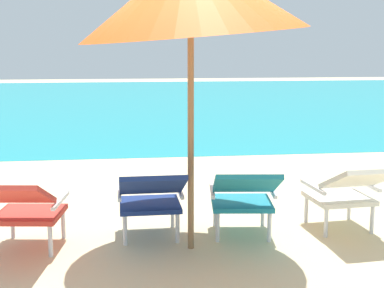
{
  "coord_description": "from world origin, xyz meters",
  "views": [
    {
      "loc": [
        -0.62,
        -4.64,
        1.63
      ],
      "look_at": [
        0.0,
        0.27,
        0.75
      ],
      "focal_mm": 50.89,
      "sensor_mm": 36.0,
      "label": 1
    }
  ],
  "objects_px": {
    "lounge_chair_far_left": "(22,206)",
    "lounge_chair_far_right": "(349,190)",
    "lounge_chair_near_left": "(151,196)",
    "lounge_chair_near_right": "(244,195)"
  },
  "relations": [
    {
      "from": "lounge_chair_near_left",
      "to": "lounge_chair_near_right",
      "type": "height_order",
      "value": "same"
    },
    {
      "from": "lounge_chair_near_left",
      "to": "lounge_chair_near_right",
      "type": "distance_m",
      "value": 0.78
    },
    {
      "from": "lounge_chair_far_left",
      "to": "lounge_chair_near_left",
      "type": "bearing_deg",
      "value": 8.54
    },
    {
      "from": "lounge_chair_far_right",
      "to": "lounge_chair_far_left",
      "type": "bearing_deg",
      "value": -176.89
    },
    {
      "from": "lounge_chair_near_left",
      "to": "lounge_chair_far_right",
      "type": "relative_size",
      "value": 0.96
    },
    {
      "from": "lounge_chair_near_right",
      "to": "lounge_chair_near_left",
      "type": "bearing_deg",
      "value": 176.56
    },
    {
      "from": "lounge_chair_far_left",
      "to": "lounge_chair_near_left",
      "type": "relative_size",
      "value": 1.07
    },
    {
      "from": "lounge_chair_far_left",
      "to": "lounge_chair_near_right",
      "type": "height_order",
      "value": "same"
    },
    {
      "from": "lounge_chair_far_left",
      "to": "lounge_chair_far_right",
      "type": "bearing_deg",
      "value": 3.11
    },
    {
      "from": "lounge_chair_near_right",
      "to": "lounge_chair_far_left",
      "type": "bearing_deg",
      "value": -176.63
    }
  ]
}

